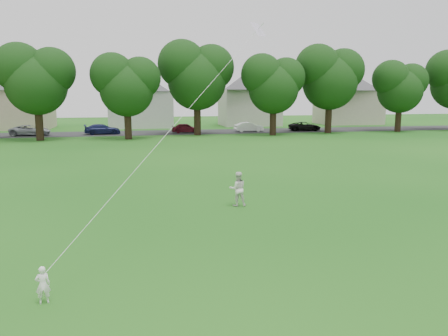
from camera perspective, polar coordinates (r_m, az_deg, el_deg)
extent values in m
plane|color=#124F12|center=(12.46, -5.62, -12.28)|extent=(160.00, 160.00, 0.00)
cube|color=#2D2D30|center=(53.72, -10.55, 4.53)|extent=(90.00, 7.00, 0.01)
imported|color=white|center=(10.87, -22.58, -13.91)|extent=(0.35, 0.26, 0.88)
imported|color=silver|center=(18.25, 1.81, -2.75)|extent=(0.73, 0.59, 1.46)
plane|color=silver|center=(21.07, 4.47, 17.63)|extent=(0.95, 0.88, 0.64)
cylinder|color=white|center=(15.04, -4.78, 7.56)|extent=(0.01, 0.01, 14.67)
cylinder|color=black|center=(47.92, -23.00, 5.57)|extent=(0.76, 0.76, 3.75)
cylinder|color=black|center=(46.45, -12.44, 5.80)|extent=(0.73, 0.73, 3.41)
cylinder|color=black|center=(50.08, -3.50, 6.67)|extent=(0.79, 0.79, 4.12)
cylinder|color=black|center=(50.24, 6.42, 6.30)|extent=(0.74, 0.74, 3.53)
cylinder|color=black|center=(54.28, 13.48, 6.62)|extent=(0.79, 0.79, 4.05)
cylinder|color=black|center=(58.76, 21.80, 6.09)|extent=(0.73, 0.73, 3.39)
imported|color=gray|center=(53.86, -23.98, 4.52)|extent=(4.45, 2.28, 1.20)
imported|color=#171C48|center=(52.77, -15.61, 4.90)|extent=(4.24, 2.07, 1.19)
imported|color=maroon|center=(53.03, -5.01, 5.23)|extent=(3.53, 1.65, 1.17)
imported|color=white|center=(54.53, 3.26, 5.38)|extent=(3.62, 1.33, 1.18)
imported|color=black|center=(56.90, 10.49, 5.39)|extent=(4.27, 2.40, 1.13)
cube|color=#BBA88C|center=(65.24, -25.14, 6.91)|extent=(8.11, 7.69, 5.11)
pyramid|color=#4A484D|center=(65.29, -25.49, 11.61)|extent=(11.70, 11.70, 2.81)
cube|color=silver|center=(63.55, -10.85, 7.54)|extent=(8.68, 7.70, 5.00)
pyramid|color=#4A484D|center=(63.59, -11.00, 12.27)|extent=(12.52, 12.52, 2.75)
cube|color=beige|center=(65.82, 3.34, 7.87)|extent=(8.35, 6.49, 5.25)
pyramid|color=#4A484D|center=(65.88, 3.39, 12.67)|extent=(12.05, 12.05, 2.89)
cube|color=#C0B49F|center=(71.69, 15.90, 7.63)|extent=(8.99, 6.81, 5.16)
pyramid|color=#4A484D|center=(71.73, 16.10, 11.96)|extent=(12.97, 12.97, 2.84)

